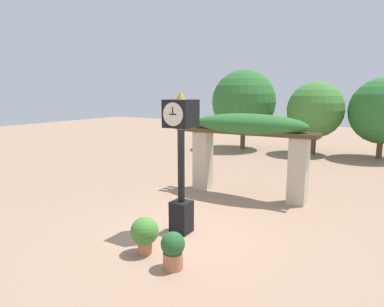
% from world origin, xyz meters
% --- Properties ---
extents(ground_plane, '(60.00, 60.00, 0.00)m').
position_xyz_m(ground_plane, '(0.00, 0.00, 0.00)').
color(ground_plane, '#9E7A60').
extents(pedestal_clock, '(0.63, 0.68, 3.38)m').
position_xyz_m(pedestal_clock, '(-0.22, 0.09, 1.95)').
color(pedestal_clock, black).
rests_on(pedestal_clock, ground).
extents(pergola, '(4.40, 1.13, 2.68)m').
position_xyz_m(pergola, '(0.00, 3.72, 1.97)').
color(pergola, '#BCB299').
rests_on(pergola, ground).
extents(potted_plant_near_left, '(0.47, 0.47, 0.73)m').
position_xyz_m(potted_plant_near_left, '(0.56, -1.47, 0.39)').
color(potted_plant_near_left, '#B26B4C').
rests_on(potted_plant_near_left, ground).
extents(potted_plant_near_right, '(0.59, 0.59, 0.79)m').
position_xyz_m(potted_plant_near_right, '(-0.29, -1.24, 0.46)').
color(potted_plant_near_right, '#B26B4C').
rests_on(potted_plant_near_right, ground).
extents(tree_line, '(10.73, 4.09, 4.66)m').
position_xyz_m(tree_line, '(-0.54, 12.79, 2.59)').
color(tree_line, brown).
rests_on(tree_line, ground).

